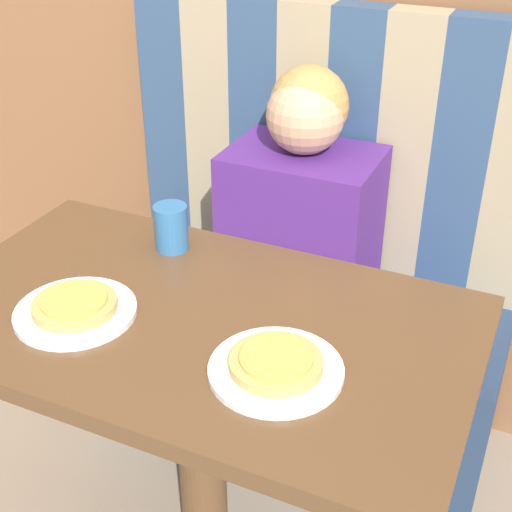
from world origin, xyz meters
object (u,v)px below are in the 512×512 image
Objects in this scene: plate_right at (276,370)px; pizza_left at (74,304)px; plate_left at (76,312)px; pizza_right at (276,362)px; person at (303,199)px; drinking_cup at (171,228)px.

pizza_left is (-0.40, -0.00, 0.02)m from plate_right.
pizza_left is at bearing -180.00° from plate_right.
plate_left is at bearing 180.00° from plate_right.
plate_right is 1.45× the size of pizza_left.
pizza_right is (0.00, -0.00, 0.02)m from plate_right.
person is at bearing 107.43° from plate_right.
drinking_cup is (0.04, 0.29, 0.03)m from pizza_left.
drinking_cup is at bearing 141.60° from pizza_right.
drinking_cup is at bearing 141.60° from plate_right.
pizza_left is 0.29m from drinking_cup.
plate_left and plate_right have the same top height.
plate_left is at bearing -107.43° from person.
pizza_left is at bearing -153.43° from plate_left.
plate_left is (-0.20, -0.64, 0.01)m from person.
drinking_cup reaches higher than plate_right.
drinking_cup is at bearing 82.53° from plate_left.
drinking_cup is at bearing -114.89° from person.
person reaches higher than plate_left.
pizza_right reaches higher than plate_right.
person is at bearing 107.43° from pizza_right.
pizza_right is 1.56× the size of drinking_cup.
plate_left is at bearing -97.47° from drinking_cup.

